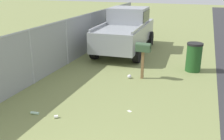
% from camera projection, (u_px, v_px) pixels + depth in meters
% --- Properties ---
extents(mailbox, '(0.26, 0.54, 1.31)m').
position_uv_depth(mailbox, '(143.00, 50.00, 8.92)').
color(mailbox, brown).
rests_on(mailbox, ground).
extents(pickup_truck, '(5.04, 2.34, 2.09)m').
position_uv_depth(pickup_truck, '(126.00, 29.00, 12.59)').
color(pickup_truck, '#93999E').
rests_on(pickup_truck, ground).
extents(trash_bin, '(0.60, 0.60, 1.11)m').
position_uv_depth(trash_bin, '(194.00, 57.00, 9.85)').
color(trash_bin, '#1E4C1E').
rests_on(trash_bin, ground).
extents(fence_section, '(16.53, 0.07, 1.87)m').
position_uv_depth(fence_section, '(80.00, 35.00, 11.61)').
color(fence_section, '#9EA3A8').
rests_on(fence_section, ground).
extents(litter_cup_midfield_a, '(0.12, 0.13, 0.08)m').
position_uv_depth(litter_cup_midfield_a, '(56.00, 117.00, 6.56)').
color(litter_cup_midfield_a, white).
rests_on(litter_cup_midfield_a, ground).
extents(litter_wrapper_by_mailbox, '(0.13, 0.15, 0.01)m').
position_uv_depth(litter_wrapper_by_mailbox, '(129.00, 111.00, 6.92)').
color(litter_wrapper_by_mailbox, silver).
rests_on(litter_wrapper_by_mailbox, ground).
extents(litter_bag_midfield_b, '(0.14, 0.14, 0.14)m').
position_uv_depth(litter_bag_midfield_b, '(129.00, 76.00, 9.25)').
color(litter_bag_midfield_b, silver).
rests_on(litter_bag_midfield_b, ground).
extents(litter_bottle_far_scatter, '(0.10, 0.23, 0.07)m').
position_uv_depth(litter_bottle_far_scatter, '(35.00, 113.00, 6.75)').
color(litter_bottle_far_scatter, '#B2D8BF').
rests_on(litter_bottle_far_scatter, ground).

